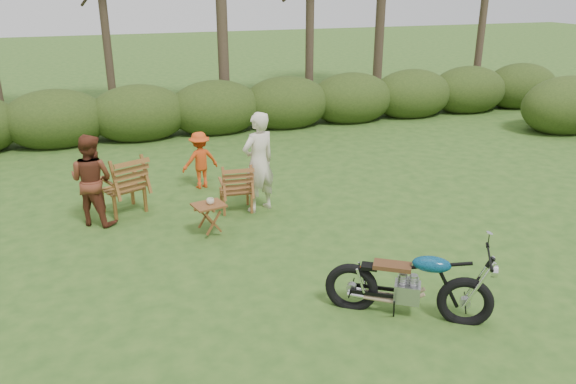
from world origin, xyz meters
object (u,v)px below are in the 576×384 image
object	(u,v)px
lawn_chair_left	(125,212)
adult_b	(97,223)
motorcycle	(405,314)
side_table	(209,219)
adult_a	(259,210)
child	(202,187)
cup	(210,201)
lawn_chair_right	(236,210)

from	to	relation	value
lawn_chair_left	adult_b	xyz separation A→B (m)	(-0.48, -0.35, 0.00)
motorcycle	side_table	distance (m)	3.59
adult_a	child	xyz separation A→B (m)	(-0.76, 1.50, 0.00)
side_table	cup	world-z (taller)	cup
motorcycle	side_table	world-z (taller)	motorcycle
lawn_chair_right	adult_b	world-z (taller)	adult_b
adult_b	lawn_chair_right	bearing A→B (deg)	-150.77
cup	lawn_chair_left	bearing A→B (deg)	131.88
lawn_chair_right	cup	size ratio (longest dim) A/B	7.44
cup	child	bearing A→B (deg)	83.43
motorcycle	adult_a	xyz separation A→B (m)	(-0.76, 3.81, 0.00)
side_table	child	world-z (taller)	child
motorcycle	cup	size ratio (longest dim) A/B	15.88
side_table	adult_a	size ratio (longest dim) A/B	0.29
adult_b	child	xyz separation A→B (m)	(2.01, 1.16, 0.00)
lawn_chair_right	adult_b	distance (m)	2.39
motorcycle	adult_a	world-z (taller)	adult_a
lawn_chair_left	side_table	xyz separation A→B (m)	(1.24, -1.41, 0.26)
lawn_chair_left	adult_a	size ratio (longest dim) A/B	0.59
lawn_chair_right	side_table	size ratio (longest dim) A/B	1.72
lawn_chair_left	cup	xyz separation A→B (m)	(1.27, -1.42, 0.57)
lawn_chair_left	child	xyz separation A→B (m)	(1.53, 0.81, 0.00)
lawn_chair_left	adult_a	xyz separation A→B (m)	(2.28, -0.69, 0.00)
lawn_chair_left	lawn_chair_right	bearing A→B (deg)	140.27
motorcycle	lawn_chair_left	xyz separation A→B (m)	(-3.04, 4.50, 0.00)
lawn_chair_left	child	bearing A→B (deg)	-175.02
child	side_table	bearing A→B (deg)	71.23
adult_a	lawn_chair_left	bearing A→B (deg)	-38.12
lawn_chair_right	cup	bearing A→B (deg)	58.80
side_table	child	size ratio (longest dim) A/B	0.46
motorcycle	lawn_chair_right	xyz separation A→B (m)	(-1.15, 3.93, 0.00)
side_table	child	bearing A→B (deg)	82.70
lawn_chair_right	lawn_chair_left	size ratio (longest dim) A/B	0.85
child	lawn_chair_left	bearing A→B (deg)	16.41
motorcycle	cup	distance (m)	3.61
lawn_chair_left	adult_b	world-z (taller)	adult_b
motorcycle	adult_b	bearing A→B (deg)	163.73
motorcycle	adult_b	world-z (taller)	adult_b
cup	adult_b	size ratio (longest dim) A/B	0.08
cup	adult_a	xyz separation A→B (m)	(1.01, 0.73, -0.57)
motorcycle	adult_b	xyz separation A→B (m)	(-3.53, 4.15, 0.00)
cup	child	xyz separation A→B (m)	(0.26, 2.22, -0.57)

